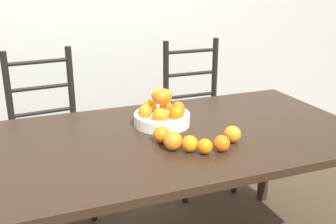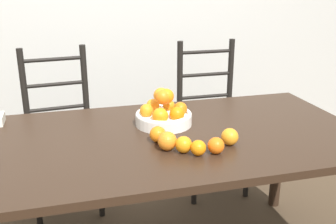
{
  "view_description": "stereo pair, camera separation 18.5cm",
  "coord_description": "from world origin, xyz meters",
  "px_view_note": "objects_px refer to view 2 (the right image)",
  "views": [
    {
      "loc": [
        -0.57,
        -1.58,
        1.45
      ],
      "look_at": [
        0.06,
        0.05,
        0.85
      ],
      "focal_mm": 42.0,
      "sensor_mm": 36.0,
      "label": 1
    },
    {
      "loc": [
        -0.39,
        -1.64,
        1.45
      ],
      "look_at": [
        0.06,
        0.05,
        0.85
      ],
      "focal_mm": 42.0,
      "sensor_mm": 36.0,
      "label": 2
    }
  ],
  "objects_px": {
    "fruit_bowl": "(164,113)",
    "orange_loose_2": "(184,145)",
    "orange_loose_1": "(198,148)",
    "orange_loose_4": "(216,146)",
    "orange_loose_3": "(158,134)",
    "chair_left": "(62,137)",
    "chair_right": "(211,123)",
    "orange_loose_5": "(230,137)",
    "orange_loose_0": "(167,141)"
  },
  "relations": [
    {
      "from": "fruit_bowl",
      "to": "chair_left",
      "type": "height_order",
      "value": "chair_left"
    },
    {
      "from": "orange_loose_4",
      "to": "orange_loose_1",
      "type": "bearing_deg",
      "value": 177.73
    },
    {
      "from": "chair_right",
      "to": "orange_loose_5",
      "type": "bearing_deg",
      "value": -106.68
    },
    {
      "from": "fruit_bowl",
      "to": "chair_right",
      "type": "xyz_separation_m",
      "value": [
        0.51,
        0.64,
        -0.33
      ]
    },
    {
      "from": "orange_loose_1",
      "to": "orange_loose_4",
      "type": "xyz_separation_m",
      "value": [
        0.08,
        -0.0,
        0.0
      ]
    },
    {
      "from": "orange_loose_5",
      "to": "chair_left",
      "type": "distance_m",
      "value": 1.24
    },
    {
      "from": "orange_loose_0",
      "to": "orange_loose_3",
      "type": "height_order",
      "value": "orange_loose_0"
    },
    {
      "from": "orange_loose_0",
      "to": "orange_loose_3",
      "type": "distance_m",
      "value": 0.09
    },
    {
      "from": "orange_loose_5",
      "to": "orange_loose_2",
      "type": "bearing_deg",
      "value": -173.82
    },
    {
      "from": "orange_loose_2",
      "to": "orange_loose_3",
      "type": "xyz_separation_m",
      "value": [
        -0.08,
        0.13,
        0.0
      ]
    },
    {
      "from": "orange_loose_2",
      "to": "orange_loose_1",
      "type": "bearing_deg",
      "value": -39.3
    },
    {
      "from": "fruit_bowl",
      "to": "orange_loose_3",
      "type": "height_order",
      "value": "fruit_bowl"
    },
    {
      "from": "orange_loose_0",
      "to": "chair_left",
      "type": "bearing_deg",
      "value": 115.53
    },
    {
      "from": "orange_loose_2",
      "to": "orange_loose_5",
      "type": "bearing_deg",
      "value": 6.18
    },
    {
      "from": "orange_loose_3",
      "to": "orange_loose_4",
      "type": "height_order",
      "value": "orange_loose_3"
    },
    {
      "from": "orange_loose_1",
      "to": "orange_loose_4",
      "type": "height_order",
      "value": "orange_loose_4"
    },
    {
      "from": "fruit_bowl",
      "to": "chair_left",
      "type": "xyz_separation_m",
      "value": [
        -0.51,
        0.64,
        -0.33
      ]
    },
    {
      "from": "orange_loose_4",
      "to": "fruit_bowl",
      "type": "bearing_deg",
      "value": 107.87
    },
    {
      "from": "chair_left",
      "to": "orange_loose_4",
      "type": "bearing_deg",
      "value": -63.66
    },
    {
      "from": "orange_loose_2",
      "to": "orange_loose_5",
      "type": "height_order",
      "value": "orange_loose_5"
    },
    {
      "from": "orange_loose_3",
      "to": "chair_left",
      "type": "bearing_deg",
      "value": 116.84
    },
    {
      "from": "orange_loose_5",
      "to": "chair_left",
      "type": "bearing_deg",
      "value": 127.08
    },
    {
      "from": "orange_loose_0",
      "to": "chair_right",
      "type": "bearing_deg",
      "value": 58.95
    },
    {
      "from": "orange_loose_2",
      "to": "chair_left",
      "type": "height_order",
      "value": "chair_left"
    },
    {
      "from": "orange_loose_4",
      "to": "orange_loose_5",
      "type": "bearing_deg",
      "value": 36.69
    },
    {
      "from": "chair_right",
      "to": "chair_left",
      "type": "bearing_deg",
      "value": -179.82
    },
    {
      "from": "orange_loose_5",
      "to": "chair_right",
      "type": "relative_size",
      "value": 0.07
    },
    {
      "from": "orange_loose_1",
      "to": "orange_loose_3",
      "type": "xyz_separation_m",
      "value": [
        -0.13,
        0.17,
        0.0
      ]
    },
    {
      "from": "fruit_bowl",
      "to": "chair_left",
      "type": "relative_size",
      "value": 0.27
    },
    {
      "from": "orange_loose_3",
      "to": "orange_loose_0",
      "type": "bearing_deg",
      "value": -77.84
    },
    {
      "from": "orange_loose_5",
      "to": "orange_loose_1",
      "type": "bearing_deg",
      "value": -158.9
    },
    {
      "from": "orange_loose_1",
      "to": "chair_left",
      "type": "bearing_deg",
      "value": 118.59
    },
    {
      "from": "fruit_bowl",
      "to": "orange_loose_4",
      "type": "xyz_separation_m",
      "value": [
        0.12,
        -0.38,
        -0.02
      ]
    },
    {
      "from": "orange_loose_2",
      "to": "fruit_bowl",
      "type": "bearing_deg",
      "value": 89.59
    },
    {
      "from": "orange_loose_2",
      "to": "orange_loose_4",
      "type": "xyz_separation_m",
      "value": [
        0.13,
        -0.04,
        -0.0
      ]
    },
    {
      "from": "orange_loose_0",
      "to": "orange_loose_4",
      "type": "xyz_separation_m",
      "value": [
        0.19,
        -0.09,
        -0.01
      ]
    },
    {
      "from": "fruit_bowl",
      "to": "orange_loose_1",
      "type": "distance_m",
      "value": 0.39
    },
    {
      "from": "orange_loose_1",
      "to": "chair_left",
      "type": "xyz_separation_m",
      "value": [
        -0.56,
        1.02,
        -0.3
      ]
    },
    {
      "from": "chair_right",
      "to": "orange_loose_1",
      "type": "bearing_deg",
      "value": -113.91
    },
    {
      "from": "fruit_bowl",
      "to": "orange_loose_1",
      "type": "bearing_deg",
      "value": -82.89
    },
    {
      "from": "fruit_bowl",
      "to": "orange_loose_5",
      "type": "height_order",
      "value": "fruit_bowl"
    },
    {
      "from": "orange_loose_3",
      "to": "orange_loose_1",
      "type": "bearing_deg",
      "value": -53.7
    },
    {
      "from": "fruit_bowl",
      "to": "orange_loose_3",
      "type": "distance_m",
      "value": 0.22
    },
    {
      "from": "orange_loose_2",
      "to": "orange_loose_3",
      "type": "relative_size",
      "value": 0.97
    },
    {
      "from": "orange_loose_1",
      "to": "orange_loose_3",
      "type": "relative_size",
      "value": 0.89
    },
    {
      "from": "orange_loose_0",
      "to": "orange_loose_2",
      "type": "height_order",
      "value": "orange_loose_0"
    },
    {
      "from": "fruit_bowl",
      "to": "orange_loose_2",
      "type": "distance_m",
      "value": 0.34
    },
    {
      "from": "fruit_bowl",
      "to": "chair_left",
      "type": "distance_m",
      "value": 0.88
    },
    {
      "from": "fruit_bowl",
      "to": "orange_loose_1",
      "type": "relative_size",
      "value": 4.3
    },
    {
      "from": "orange_loose_0",
      "to": "chair_right",
      "type": "height_order",
      "value": "chair_right"
    }
  ]
}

